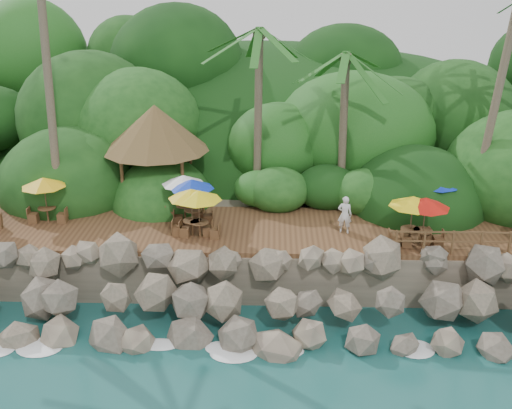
{
  "coord_description": "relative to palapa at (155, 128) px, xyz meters",
  "views": [
    {
      "loc": [
        0.73,
        -18.17,
        12.79
      ],
      "look_at": [
        0.0,
        6.0,
        3.4
      ],
      "focal_mm": 42.72,
      "sensor_mm": 36.0,
      "label": 1
    }
  ],
  "objects": [
    {
      "name": "waiter",
      "position": [
        8.61,
        -4.0,
        -2.67
      ],
      "size": [
        0.67,
        0.51,
        1.64
      ],
      "primitive_type": "imported",
      "rotation": [
        0.0,
        0.0,
        2.92
      ],
      "color": "silver",
      "rests_on": "terrace"
    },
    {
      "name": "jungle_foliage",
      "position": [
        4.85,
        5.34,
        -5.79
      ],
      "size": [
        44.0,
        16.0,
        12.0
      ],
      "primitive_type": null,
      "color": "#143811",
      "rests_on": "ground"
    },
    {
      "name": "dining_clusters",
      "position": [
        6.0,
        -3.98,
        -1.75
      ],
      "size": [
        25.53,
        4.6,
        2.09
      ],
      "color": "brown",
      "rests_on": "terrace"
    },
    {
      "name": "terrace",
      "position": [
        4.85,
        -3.66,
        -3.59
      ],
      "size": [
        26.0,
        5.0,
        0.2
      ],
      "primitive_type": "cube",
      "color": "brown",
      "rests_on": "land_base"
    },
    {
      "name": "jungle_hill",
      "position": [
        4.85,
        13.84,
        -5.79
      ],
      "size": [
        44.8,
        28.0,
        15.4
      ],
      "primitive_type": "ellipsoid",
      "color": "#143811",
      "rests_on": "ground"
    },
    {
      "name": "seawall",
      "position": [
        4.85,
        -7.66,
        -4.64
      ],
      "size": [
        29.0,
        4.0,
        2.3
      ],
      "primitive_type": null,
      "color": "gray",
      "rests_on": "ground"
    },
    {
      "name": "land_base",
      "position": [
        4.85,
        6.34,
        -4.74
      ],
      "size": [
        32.0,
        25.2,
        2.1
      ],
      "primitive_type": "cube",
      "color": "gray",
      "rests_on": "ground"
    },
    {
      "name": "railing",
      "position": [
        13.16,
        -6.01,
        -2.88
      ],
      "size": [
        6.1,
        0.1,
        1.0
      ],
      "color": "brown",
      "rests_on": "terrace"
    },
    {
      "name": "ground",
      "position": [
        4.85,
        -9.66,
        -5.79
      ],
      "size": [
        140.0,
        140.0,
        0.0
      ],
      "primitive_type": "plane",
      "color": "#19514F",
      "rests_on": "ground"
    },
    {
      "name": "palapa",
      "position": [
        0.0,
        0.0,
        0.0
      ],
      "size": [
        5.05,
        5.05,
        4.6
      ],
      "color": "brown",
      "rests_on": "ground"
    },
    {
      "name": "foam_line",
      "position": [
        4.85,
        -9.36,
        -5.76
      ],
      "size": [
        25.2,
        0.8,
        0.06
      ],
      "color": "white",
      "rests_on": "ground"
    }
  ]
}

